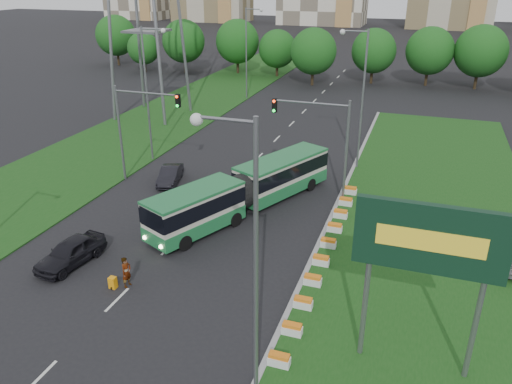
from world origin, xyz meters
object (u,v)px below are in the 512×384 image
at_px(traffic_mast_median, 325,135).
at_px(car_left_far, 170,175).
at_px(billboard, 429,247).
at_px(articulated_bus, 242,189).
at_px(traffic_mast_left, 136,120).
at_px(car_median, 511,255).
at_px(shopping_trolley, 113,283).
at_px(car_left_near, 71,252).
at_px(pedestrian, 126,272).

xyz_separation_m(traffic_mast_median, car_left_far, (-12.75, -0.44, -4.66)).
bearing_deg(billboard, articulated_bus, 135.17).
xyz_separation_m(traffic_mast_left, car_left_far, (2.41, 0.56, -4.66)).
bearing_deg(car_median, traffic_mast_median, -15.02).
distance_m(billboard, traffic_mast_left, 27.16).
xyz_separation_m(articulated_bus, shopping_trolley, (-3.34, -11.76, -1.33)).
relative_size(billboard, car_left_near, 1.71).
relative_size(articulated_bus, car_left_near, 3.55).
xyz_separation_m(traffic_mast_median, articulated_bus, (-5.25, -3.36, -3.68)).
bearing_deg(car_left_near, shopping_trolley, -11.57).
bearing_deg(pedestrian, traffic_mast_left, 34.33).
xyz_separation_m(articulated_bus, car_median, (17.84, -2.11, -0.87)).
relative_size(traffic_mast_median, traffic_mast_left, 1.00).
distance_m(traffic_mast_median, car_median, 14.46).
relative_size(billboard, shopping_trolley, 11.67).
distance_m(car_left_far, pedestrian, 15.03).
bearing_deg(car_median, shopping_trolley, 32.93).
height_order(car_left_far, pedestrian, pedestrian).
height_order(traffic_mast_median, articulated_bus, traffic_mast_median).
bearing_deg(car_left_far, car_median, -26.08).
relative_size(traffic_mast_left, car_left_near, 1.71).
height_order(car_left_near, pedestrian, pedestrian).
height_order(car_left_near, shopping_trolley, car_left_near).
height_order(car_left_far, shopping_trolley, car_left_far).
bearing_deg(billboard, car_median, 64.10).
distance_m(billboard, pedestrian, 16.33).
distance_m(traffic_mast_median, car_left_near, 19.06).
bearing_deg(billboard, pedestrian, 175.06).
relative_size(articulated_bus, car_left_far, 3.95).
relative_size(car_median, pedestrian, 2.43).
bearing_deg(car_left_far, shopping_trolley, -89.05).
distance_m(billboard, car_left_far, 26.10).
bearing_deg(shopping_trolley, traffic_mast_left, 117.29).
bearing_deg(traffic_mast_left, traffic_mast_median, 3.77).
bearing_deg(car_left_far, car_left_near, -103.36).
relative_size(articulated_bus, pedestrian, 9.08).
xyz_separation_m(billboard, pedestrian, (-15.40, 1.33, -5.25)).
relative_size(billboard, traffic_mast_left, 1.00).
xyz_separation_m(car_median, shopping_trolley, (-21.18, -9.65, -0.45)).
bearing_deg(traffic_mast_left, pedestrian, -62.15).
height_order(traffic_mast_median, car_left_near, traffic_mast_median).
height_order(traffic_mast_left, car_left_near, traffic_mast_left).
xyz_separation_m(billboard, car_left_near, (-19.87, 2.27, -5.37)).
bearing_deg(car_median, traffic_mast_left, -0.70).
relative_size(traffic_mast_left, car_left_far, 1.91).
relative_size(traffic_mast_median, car_median, 1.80).
bearing_deg(pedestrian, car_left_near, 84.61).
height_order(billboard, car_median, billboard).
bearing_deg(pedestrian, shopping_trolley, 130.03).
distance_m(car_median, shopping_trolley, 23.28).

